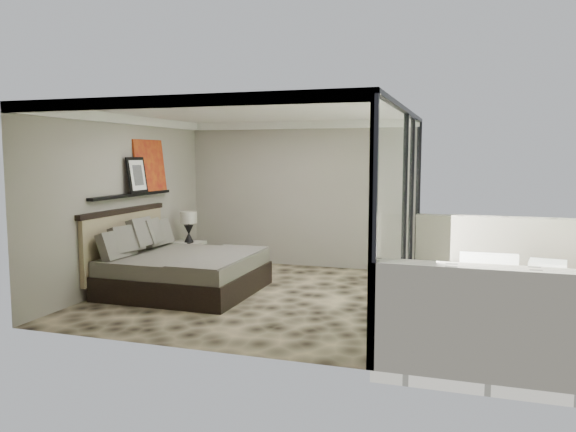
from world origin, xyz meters
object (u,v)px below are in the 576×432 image
(lounger, at_px, (491,294))
(table_lamp, at_px, (189,223))
(nightstand, at_px, (187,254))
(ottoman, at_px, (547,278))
(bed, at_px, (179,269))

(lounger, bearing_deg, table_lamp, 166.25)
(nightstand, distance_m, ottoman, 6.25)
(bed, xyz_separation_m, ottoman, (5.53, 1.53, -0.10))
(bed, height_order, table_lamp, bed)
(ottoman, bearing_deg, table_lamp, 179.34)
(bed, bearing_deg, nightstand, 114.44)
(bed, relative_size, nightstand, 3.89)
(bed, xyz_separation_m, nightstand, (-0.72, 1.60, -0.07))
(bed, height_order, ottoman, bed)
(ottoman, relative_size, lounger, 0.31)
(ottoman, distance_m, lounger, 1.38)
(bed, xyz_separation_m, lounger, (4.68, 0.44, -0.15))
(bed, distance_m, ottoman, 5.74)
(bed, height_order, lounger, bed)
(bed, xyz_separation_m, table_lamp, (-0.68, 1.60, 0.53))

